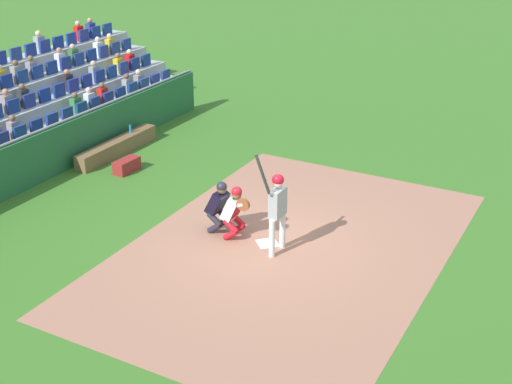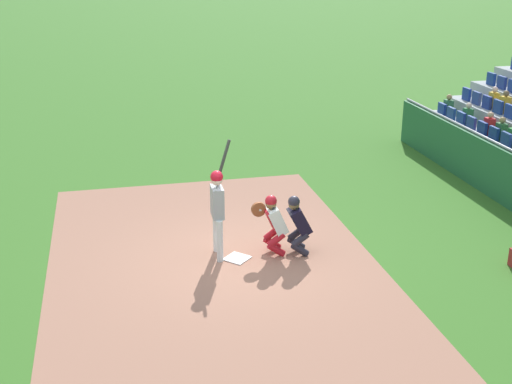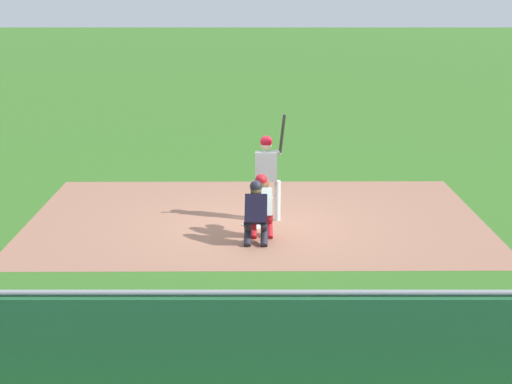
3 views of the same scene
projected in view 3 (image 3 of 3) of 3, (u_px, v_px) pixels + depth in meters
ground_plane at (252, 225)px, 16.08m from camera, size 160.00×160.00×0.00m
infield_dirt_patch at (252, 218)px, 16.57m from camera, size 9.66×6.47×0.01m
home_plate_marker at (252, 224)px, 16.08m from camera, size 0.62×0.62×0.02m
batter_at_plate at (263, 168)px, 16.12m from camera, size 0.71×0.49×2.34m
catcher_crouching at (258, 202)px, 15.15m from camera, size 0.47×0.72×1.29m
home_plate_umpire at (252, 210)px, 14.70m from camera, size 0.47×0.49×1.27m
dugout_wall at (252, 347)px, 9.18m from camera, size 14.80×0.24×1.39m
dugout_bench at (39, 360)px, 9.82m from camera, size 3.22×0.40×0.44m
equipment_duffel_bag at (125, 327)px, 10.87m from camera, size 0.80×0.39×0.36m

